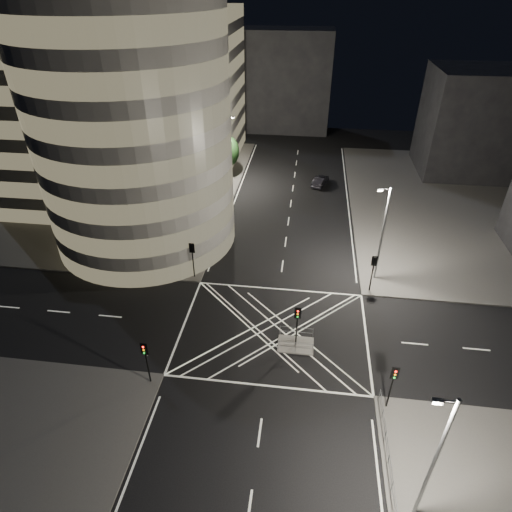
# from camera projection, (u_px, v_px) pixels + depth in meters

# --- Properties ---
(ground) EXTENTS (120.00, 120.00, 0.00)m
(ground) POSITION_uv_depth(u_px,v_px,m) (274.00, 331.00, 37.43)
(ground) COLOR black
(ground) RESTS_ON ground
(sidewalk_far_left) EXTENTS (42.00, 42.00, 0.15)m
(sidewalk_far_left) POSITION_uv_depth(u_px,v_px,m) (95.00, 186.00, 62.78)
(sidewalk_far_left) COLOR #52504D
(sidewalk_far_left) RESTS_ON ground
(sidewalk_far_right) EXTENTS (42.00, 42.00, 0.15)m
(sidewalk_far_right) POSITION_uv_depth(u_px,v_px,m) (511.00, 209.00, 56.59)
(sidewalk_far_right) COLOR #52504D
(sidewalk_far_right) RESTS_ON ground
(central_island) EXTENTS (3.00, 2.00, 0.15)m
(central_island) POSITION_uv_depth(u_px,v_px,m) (296.00, 345.00, 35.93)
(central_island) COLOR slate
(central_island) RESTS_ON ground
(office_tower_curved) EXTENTS (30.00, 29.00, 27.20)m
(office_tower_curved) POSITION_uv_depth(u_px,v_px,m) (109.00, 117.00, 48.11)
(office_tower_curved) COLOR gray
(office_tower_curved) RESTS_ON sidewalk_far_left
(office_block_rear) EXTENTS (24.00, 16.00, 22.00)m
(office_block_rear) POSITION_uv_depth(u_px,v_px,m) (163.00, 85.00, 68.30)
(office_block_rear) COLOR gray
(office_block_rear) RESTS_ON sidewalk_far_left
(building_right_far) EXTENTS (14.00, 12.00, 15.00)m
(building_right_far) POSITION_uv_depth(u_px,v_px,m) (474.00, 122.00, 63.46)
(building_right_far) COLOR black
(building_right_far) RESTS_ON sidewalk_far_right
(building_far_end) EXTENTS (18.00, 8.00, 18.00)m
(building_far_end) POSITION_uv_depth(u_px,v_px,m) (282.00, 82.00, 80.79)
(building_far_end) COLOR black
(building_far_end) RESTS_ON ground
(tree_a) EXTENTS (4.74, 4.74, 7.60)m
(tree_a) POSITION_uv_depth(u_px,v_px,m) (180.00, 224.00, 43.20)
(tree_a) COLOR black
(tree_a) RESTS_ON sidewalk_far_left
(tree_b) EXTENTS (4.26, 4.26, 6.99)m
(tree_b) POSITION_uv_depth(u_px,v_px,m) (195.00, 200.00, 48.35)
(tree_b) COLOR black
(tree_b) RESTS_ON sidewalk_far_left
(tree_c) EXTENTS (4.32, 4.32, 7.33)m
(tree_c) POSITION_uv_depth(u_px,v_px,m) (206.00, 177.00, 53.14)
(tree_c) COLOR black
(tree_c) RESTS_ON sidewalk_far_left
(tree_d) EXTENTS (4.44, 4.44, 7.75)m
(tree_d) POSITION_uv_depth(u_px,v_px,m) (216.00, 157.00, 57.90)
(tree_d) COLOR black
(tree_d) RESTS_ON sidewalk_far_left
(tree_e) EXTENTS (4.31, 4.31, 6.35)m
(tree_e) POSITION_uv_depth(u_px,v_px,m) (225.00, 151.00, 63.58)
(tree_e) COLOR black
(tree_e) RESTS_ON sidewalk_far_left
(traffic_signal_fl) EXTENTS (0.55, 0.22, 4.00)m
(traffic_signal_fl) POSITION_uv_depth(u_px,v_px,m) (192.00, 254.00, 42.37)
(traffic_signal_fl) COLOR black
(traffic_signal_fl) RESTS_ON sidewalk_far_left
(traffic_signal_nl) EXTENTS (0.55, 0.22, 4.00)m
(traffic_signal_nl) POSITION_uv_depth(u_px,v_px,m) (146.00, 355.00, 31.14)
(traffic_signal_nl) COLOR black
(traffic_signal_nl) RESTS_ON sidewalk_near_left
(traffic_signal_fr) EXTENTS (0.55, 0.22, 4.00)m
(traffic_signal_fr) POSITION_uv_depth(u_px,v_px,m) (373.00, 267.00, 40.49)
(traffic_signal_fr) COLOR black
(traffic_signal_fr) RESTS_ON sidewalk_far_right
(traffic_signal_nr) EXTENTS (0.55, 0.22, 4.00)m
(traffic_signal_nr) POSITION_uv_depth(u_px,v_px,m) (393.00, 380.00, 29.26)
(traffic_signal_nr) COLOR black
(traffic_signal_nr) RESTS_ON sidewalk_near_right
(traffic_signal_island) EXTENTS (0.55, 0.22, 4.00)m
(traffic_signal_island) POSITION_uv_depth(u_px,v_px,m) (297.00, 320.00, 34.36)
(traffic_signal_island) COLOR black
(traffic_signal_island) RESTS_ON central_island
(street_lamp_left_near) EXTENTS (1.25, 0.25, 10.00)m
(street_lamp_left_near) POSITION_uv_depth(u_px,v_px,m) (197.00, 206.00, 45.28)
(street_lamp_left_near) COLOR slate
(street_lamp_left_near) RESTS_ON sidewalk_far_left
(street_lamp_left_far) EXTENTS (1.25, 0.25, 10.00)m
(street_lamp_left_far) POSITION_uv_depth(u_px,v_px,m) (228.00, 148.00, 60.15)
(street_lamp_left_far) COLOR slate
(street_lamp_left_far) RESTS_ON sidewalk_far_left
(street_lamp_right_far) EXTENTS (1.25, 0.25, 10.00)m
(street_lamp_right_far) POSITION_uv_depth(u_px,v_px,m) (382.00, 232.00, 40.79)
(street_lamp_right_far) COLOR slate
(street_lamp_right_far) RESTS_ON sidewalk_far_right
(street_lamp_right_near) EXTENTS (1.25, 0.25, 10.00)m
(street_lamp_right_near) POSITION_uv_depth(u_px,v_px,m) (434.00, 458.00, 21.79)
(street_lamp_right_near) COLOR slate
(street_lamp_right_near) RESTS_ON sidewalk_near_right
(railing_near_right) EXTENTS (0.06, 11.70, 1.10)m
(railing_near_right) POSITION_uv_depth(u_px,v_px,m) (390.00, 472.00, 26.12)
(railing_near_right) COLOR slate
(railing_near_right) RESTS_ON sidewalk_near_right
(railing_island_south) EXTENTS (2.80, 0.06, 1.10)m
(railing_island_south) POSITION_uv_depth(u_px,v_px,m) (295.00, 347.00, 34.84)
(railing_island_south) COLOR slate
(railing_island_south) RESTS_ON central_island
(railing_island_north) EXTENTS (2.80, 0.06, 1.10)m
(railing_island_north) POSITION_uv_depth(u_px,v_px,m) (296.00, 332.00, 36.33)
(railing_island_north) COLOR slate
(railing_island_north) RESTS_ON central_island
(sedan) EXTENTS (2.69, 4.48, 1.39)m
(sedan) POSITION_uv_depth(u_px,v_px,m) (320.00, 181.00, 62.66)
(sedan) COLOR black
(sedan) RESTS_ON ground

